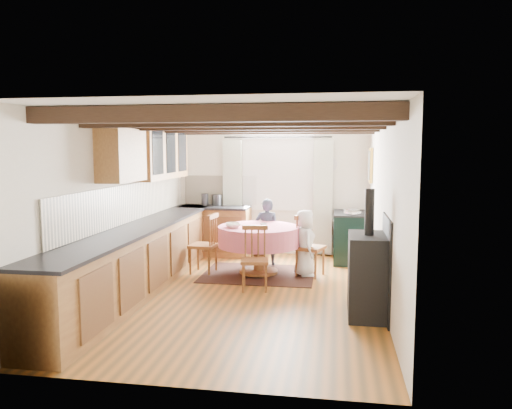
% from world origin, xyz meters
% --- Properties ---
extents(floor, '(3.60, 5.50, 0.00)m').
position_xyz_m(floor, '(0.00, 0.00, 0.00)').
color(floor, '#AB6422').
rests_on(floor, ground).
extents(ceiling, '(3.60, 5.50, 0.00)m').
position_xyz_m(ceiling, '(0.00, 0.00, 2.40)').
color(ceiling, white).
rests_on(ceiling, ground).
extents(wall_back, '(3.60, 0.00, 2.40)m').
position_xyz_m(wall_back, '(0.00, 2.75, 1.20)').
color(wall_back, silver).
rests_on(wall_back, ground).
extents(wall_front, '(3.60, 0.00, 2.40)m').
position_xyz_m(wall_front, '(0.00, -2.75, 1.20)').
color(wall_front, silver).
rests_on(wall_front, ground).
extents(wall_left, '(0.00, 5.50, 2.40)m').
position_xyz_m(wall_left, '(-1.80, 0.00, 1.20)').
color(wall_left, silver).
rests_on(wall_left, ground).
extents(wall_right, '(0.00, 5.50, 2.40)m').
position_xyz_m(wall_right, '(1.80, 0.00, 1.20)').
color(wall_right, silver).
rests_on(wall_right, ground).
extents(beam_a, '(3.60, 0.16, 0.16)m').
position_xyz_m(beam_a, '(0.00, -2.00, 2.31)').
color(beam_a, black).
rests_on(beam_a, ceiling).
extents(beam_b, '(3.60, 0.16, 0.16)m').
position_xyz_m(beam_b, '(0.00, -1.00, 2.31)').
color(beam_b, black).
rests_on(beam_b, ceiling).
extents(beam_c, '(3.60, 0.16, 0.16)m').
position_xyz_m(beam_c, '(0.00, 0.00, 2.31)').
color(beam_c, black).
rests_on(beam_c, ceiling).
extents(beam_d, '(3.60, 0.16, 0.16)m').
position_xyz_m(beam_d, '(0.00, 1.00, 2.31)').
color(beam_d, black).
rests_on(beam_d, ceiling).
extents(beam_e, '(3.60, 0.16, 0.16)m').
position_xyz_m(beam_e, '(0.00, 2.00, 2.31)').
color(beam_e, black).
rests_on(beam_e, ceiling).
extents(splash_left, '(0.02, 4.50, 0.55)m').
position_xyz_m(splash_left, '(-1.78, 0.30, 1.20)').
color(splash_left, beige).
rests_on(splash_left, wall_left).
extents(splash_back, '(1.40, 0.02, 0.55)m').
position_xyz_m(splash_back, '(-1.00, 2.73, 1.20)').
color(splash_back, beige).
rests_on(splash_back, wall_back).
extents(base_cabinet_left, '(0.60, 5.30, 0.88)m').
position_xyz_m(base_cabinet_left, '(-1.50, 0.00, 0.44)').
color(base_cabinet_left, olive).
rests_on(base_cabinet_left, floor).
extents(base_cabinet_back, '(1.30, 0.60, 0.88)m').
position_xyz_m(base_cabinet_back, '(-1.05, 2.45, 0.44)').
color(base_cabinet_back, olive).
rests_on(base_cabinet_back, floor).
extents(worktop_left, '(0.64, 5.30, 0.04)m').
position_xyz_m(worktop_left, '(-1.48, 0.00, 0.90)').
color(worktop_left, black).
rests_on(worktop_left, base_cabinet_left).
extents(worktop_back, '(1.30, 0.64, 0.04)m').
position_xyz_m(worktop_back, '(-1.05, 2.43, 0.90)').
color(worktop_back, black).
rests_on(worktop_back, base_cabinet_back).
extents(wall_cabinet_glass, '(0.34, 1.80, 0.90)m').
position_xyz_m(wall_cabinet_glass, '(-1.63, 1.20, 1.95)').
color(wall_cabinet_glass, olive).
rests_on(wall_cabinet_glass, wall_left).
extents(wall_cabinet_solid, '(0.34, 0.90, 0.70)m').
position_xyz_m(wall_cabinet_solid, '(-1.63, -0.30, 1.90)').
color(wall_cabinet_solid, olive).
rests_on(wall_cabinet_solid, wall_left).
extents(window_frame, '(1.34, 0.03, 1.54)m').
position_xyz_m(window_frame, '(0.10, 2.73, 1.60)').
color(window_frame, white).
rests_on(window_frame, wall_back).
extents(window_pane, '(1.20, 0.01, 1.40)m').
position_xyz_m(window_pane, '(0.10, 2.74, 1.60)').
color(window_pane, white).
rests_on(window_pane, wall_back).
extents(curtain_left, '(0.35, 0.10, 2.10)m').
position_xyz_m(curtain_left, '(-0.75, 2.65, 1.10)').
color(curtain_left, beige).
rests_on(curtain_left, wall_back).
extents(curtain_right, '(0.35, 0.10, 2.10)m').
position_xyz_m(curtain_right, '(0.95, 2.65, 1.10)').
color(curtain_right, beige).
rests_on(curtain_right, wall_back).
extents(curtain_rod, '(2.00, 0.03, 0.03)m').
position_xyz_m(curtain_rod, '(0.10, 2.65, 2.20)').
color(curtain_rod, black).
rests_on(curtain_rod, wall_back).
extents(wall_picture, '(0.04, 0.50, 0.60)m').
position_xyz_m(wall_picture, '(1.77, 2.30, 1.70)').
color(wall_picture, gold).
rests_on(wall_picture, wall_right).
extents(wall_plate, '(0.30, 0.02, 0.30)m').
position_xyz_m(wall_plate, '(1.05, 2.72, 1.70)').
color(wall_plate, silver).
rests_on(wall_plate, wall_back).
extents(rug, '(1.75, 1.36, 0.01)m').
position_xyz_m(rug, '(-0.00, 1.09, 0.01)').
color(rug, '#341B14').
rests_on(rug, floor).
extents(dining_table, '(1.28, 1.28, 0.77)m').
position_xyz_m(dining_table, '(-0.00, 1.09, 0.39)').
color(dining_table, '#C0665F').
rests_on(dining_table, floor).
extents(chair_near, '(0.44, 0.46, 0.90)m').
position_xyz_m(chair_near, '(0.08, 0.23, 0.45)').
color(chair_near, brown).
rests_on(chair_near, floor).
extents(chair_left, '(0.47, 0.46, 0.96)m').
position_xyz_m(chair_left, '(-0.90, 1.06, 0.48)').
color(chair_left, brown).
rests_on(chair_left, floor).
extents(chair_right, '(0.55, 0.54, 0.97)m').
position_xyz_m(chair_right, '(0.81, 1.14, 0.48)').
color(chair_right, brown).
rests_on(chair_right, floor).
extents(aga_range, '(0.63, 0.97, 0.89)m').
position_xyz_m(aga_range, '(1.47, 2.26, 0.45)').
color(aga_range, black).
rests_on(aga_range, floor).
extents(cast_iron_stove, '(0.46, 0.76, 1.52)m').
position_xyz_m(cast_iron_stove, '(1.58, -0.65, 0.76)').
color(cast_iron_stove, black).
rests_on(cast_iron_stove, floor).
extents(child_far, '(0.42, 0.28, 1.15)m').
position_xyz_m(child_far, '(0.04, 1.75, 0.57)').
color(child_far, '#2B3445').
rests_on(child_far, floor).
extents(child_right, '(0.47, 0.59, 1.04)m').
position_xyz_m(child_right, '(0.72, 1.12, 0.52)').
color(child_right, silver).
rests_on(child_right, floor).
extents(bowl_a, '(0.33, 0.33, 0.06)m').
position_xyz_m(bowl_a, '(-0.37, 0.89, 0.80)').
color(bowl_a, silver).
rests_on(bowl_a, dining_table).
extents(bowl_b, '(0.26, 0.26, 0.07)m').
position_xyz_m(bowl_b, '(-0.39, 0.97, 0.81)').
color(bowl_b, silver).
rests_on(bowl_b, dining_table).
extents(cup, '(0.12, 0.12, 0.09)m').
position_xyz_m(cup, '(0.11, 0.82, 0.82)').
color(cup, silver).
rests_on(cup, dining_table).
extents(canister_tall, '(0.13, 0.13, 0.23)m').
position_xyz_m(canister_tall, '(-1.25, 2.51, 1.03)').
color(canister_tall, '#262628').
rests_on(canister_tall, worktop_back).
extents(canister_wide, '(0.19, 0.19, 0.21)m').
position_xyz_m(canister_wide, '(-1.03, 2.55, 1.02)').
color(canister_wide, '#262628').
rests_on(canister_wide, worktop_back).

